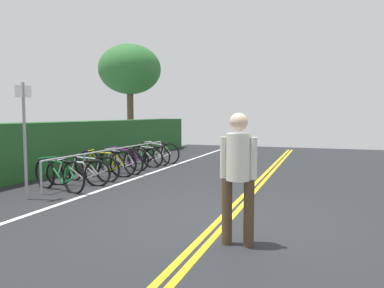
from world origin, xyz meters
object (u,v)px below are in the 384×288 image
(bike_rack, at_px, (117,154))
(bicycle_0, at_px, (59,175))
(bicycle_7, at_px, (150,155))
(bicycle_2, at_px, (90,169))
(bicycle_8, at_px, (158,153))
(tree_mid, at_px, (130,70))
(bicycle_5, at_px, (125,159))
(pedestrian, at_px, (238,169))
(bicycle_4, at_px, (120,161))
(bicycle_6, at_px, (139,157))
(sign_post_near, at_px, (24,130))
(bicycle_1, at_px, (78,173))
(bicycle_3, at_px, (106,164))

(bike_rack, relative_size, bicycle_0, 3.54)
(bicycle_7, bearing_deg, bicycle_2, 178.50)
(bicycle_2, bearing_deg, bicycle_7, -1.50)
(bicycle_8, xyz_separation_m, tree_mid, (4.65, 3.68, 3.64))
(bicycle_5, bearing_deg, bicycle_2, -175.52)
(pedestrian, bearing_deg, bicycle_4, 43.92)
(bicycle_6, distance_m, bicycle_8, 1.28)
(bike_rack, bearing_deg, tree_mid, 26.08)
(bicycle_5, xyz_separation_m, bicycle_7, (1.30, -0.25, -0.02))
(bicycle_7, height_order, tree_mid, tree_mid)
(bicycle_8, relative_size, pedestrian, 1.04)
(bicycle_7, distance_m, pedestrian, 8.22)
(bicycle_2, height_order, pedestrian, pedestrian)
(bike_rack, height_order, pedestrian, pedestrian)
(bike_rack, distance_m, pedestrian, 6.72)
(pedestrian, bearing_deg, sign_post_near, 76.00)
(bicycle_8, distance_m, sign_post_near, 6.33)
(bicycle_1, bearing_deg, bicycle_6, 1.46)
(bicycle_0, distance_m, bicycle_5, 3.35)
(bike_rack, xyz_separation_m, sign_post_near, (-3.59, -0.04, 0.86))
(bicycle_3, bearing_deg, bicycle_6, 0.39)
(bicycle_7, bearing_deg, bicycle_6, 172.07)
(bicycle_5, height_order, pedestrian, pedestrian)
(bicycle_0, distance_m, tree_mid, 11.19)
(bicycle_4, relative_size, bicycle_8, 0.94)
(bicycle_6, height_order, bicycle_8, bicycle_8)
(bike_rack, xyz_separation_m, tree_mid, (7.29, 3.57, 3.44))
(bicycle_8, bearing_deg, tree_mid, 38.39)
(bicycle_8, bearing_deg, bicycle_2, 178.71)
(bicycle_3, bearing_deg, bicycle_7, -1.63)
(bicycle_1, relative_size, sign_post_near, 0.69)
(bike_rack, bearing_deg, bicycle_3, -176.73)
(bicycle_4, height_order, bicycle_6, bicycle_4)
(bicycle_6, xyz_separation_m, pedestrian, (-6.13, -4.70, 0.70))
(bicycle_6, distance_m, pedestrian, 7.75)
(bicycle_1, height_order, bicycle_3, bicycle_3)
(bicycle_2, bearing_deg, sign_post_near, -179.70)
(bike_rack, relative_size, bicycle_5, 3.61)
(bicycle_3, xyz_separation_m, tree_mid, (7.95, 3.61, 3.64))
(bicycle_0, height_order, pedestrian, pedestrian)
(pedestrian, bearing_deg, bicycle_3, 48.79)
(bicycle_4, bearing_deg, bicycle_8, -0.38)
(pedestrian, bearing_deg, bicycle_5, 41.63)
(bicycle_3, relative_size, bicycle_4, 1.01)
(bicycle_3, height_order, bicycle_8, bicycle_3)
(bicycle_0, bearing_deg, bicycle_4, -0.58)
(tree_mid, bearing_deg, bike_rack, -153.92)
(bicycle_7, xyz_separation_m, pedestrian, (-6.77, -4.61, 0.69))
(bicycle_3, relative_size, pedestrian, 0.98)
(bicycle_0, height_order, bicycle_6, bicycle_0)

